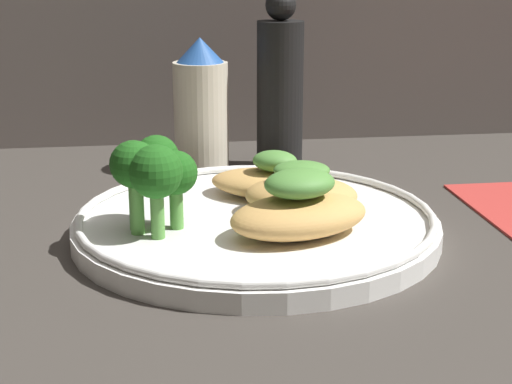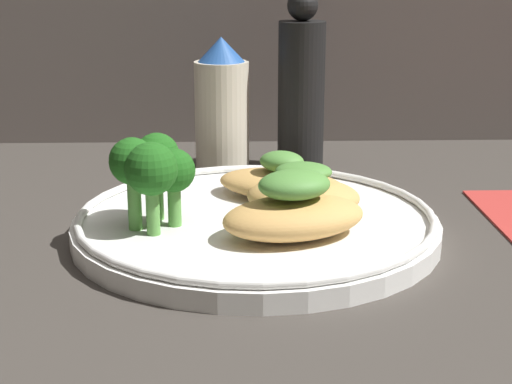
{
  "view_description": "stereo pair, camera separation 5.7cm",
  "coord_description": "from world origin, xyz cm",
  "px_view_note": "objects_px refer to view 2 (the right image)",
  "views": [
    {
      "loc": [
        -7.29,
        -53.75,
        19.93
      ],
      "look_at": [
        0.0,
        0.0,
        3.4
      ],
      "focal_mm": 55.0,
      "sensor_mm": 36.0,
      "label": 1
    },
    {
      "loc": [
        -1.65,
        -54.22,
        19.93
      ],
      "look_at": [
        0.0,
        0.0,
        3.4
      ],
      "focal_mm": 55.0,
      "sensor_mm": 36.0,
      "label": 2
    }
  ],
  "objects_px": {
    "plate": "(256,223)",
    "pepper_grinder": "(301,90)",
    "sauce_bottle": "(222,107)",
    "broccoli_bunch": "(149,166)"
  },
  "relations": [
    {
      "from": "plate",
      "to": "pepper_grinder",
      "type": "bearing_deg",
      "value": 75.59
    },
    {
      "from": "sauce_bottle",
      "to": "pepper_grinder",
      "type": "xyz_separation_m",
      "value": [
        0.07,
        0.0,
        0.02
      ]
    },
    {
      "from": "pepper_grinder",
      "to": "sauce_bottle",
      "type": "bearing_deg",
      "value": 180.0
    },
    {
      "from": "sauce_bottle",
      "to": "plate",
      "type": "bearing_deg",
      "value": -81.97
    },
    {
      "from": "plate",
      "to": "pepper_grinder",
      "type": "xyz_separation_m",
      "value": [
        0.05,
        0.19,
        0.07
      ]
    },
    {
      "from": "plate",
      "to": "pepper_grinder",
      "type": "relative_size",
      "value": 1.59
    },
    {
      "from": "plate",
      "to": "broccoli_bunch",
      "type": "bearing_deg",
      "value": -166.73
    },
    {
      "from": "sauce_bottle",
      "to": "broccoli_bunch",
      "type": "bearing_deg",
      "value": -103.19
    },
    {
      "from": "pepper_grinder",
      "to": "broccoli_bunch",
      "type": "bearing_deg",
      "value": -120.89
    },
    {
      "from": "plate",
      "to": "broccoli_bunch",
      "type": "relative_size",
      "value": 4.06
    }
  ]
}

